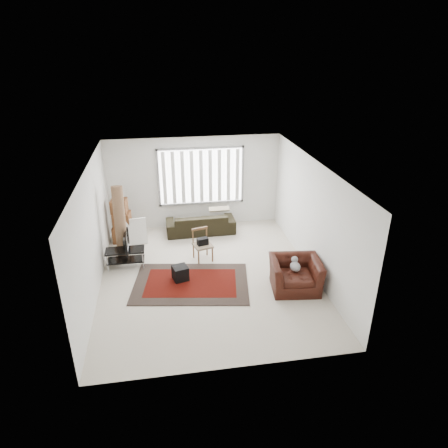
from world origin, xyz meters
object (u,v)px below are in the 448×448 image
object	(u,v)px
tv_stand	(125,254)
armchair	(295,272)
sofa	(200,220)
moving_boxes	(122,222)
side_chair	(202,243)

from	to	relation	value
tv_stand	armchair	world-z (taller)	armchair
tv_stand	sofa	size ratio (longest dim) A/B	0.47
moving_boxes	sofa	xyz separation A→B (m)	(2.21, 0.22, -0.20)
tv_stand	side_chair	distance (m)	1.92
tv_stand	armchair	size ratio (longest dim) A/B	0.78
tv_stand	moving_boxes	size ratio (longest dim) A/B	0.76
tv_stand	armchair	xyz separation A→B (m)	(3.82, -1.60, 0.07)
armchair	moving_boxes	bearing A→B (deg)	149.27
tv_stand	sofa	world-z (taller)	sofa
sofa	armchair	distance (m)	3.72
sofa	side_chair	world-z (taller)	side_chair
side_chair	armchair	xyz separation A→B (m)	(1.90, -1.65, -0.05)
tv_stand	side_chair	size ratio (longest dim) A/B	1.14
tv_stand	moving_boxes	world-z (taller)	moving_boxes
tv_stand	moving_boxes	xyz separation A→B (m)	(-0.16, 1.44, 0.24)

